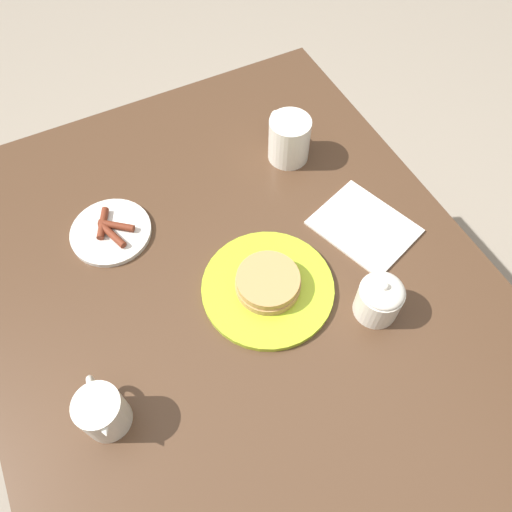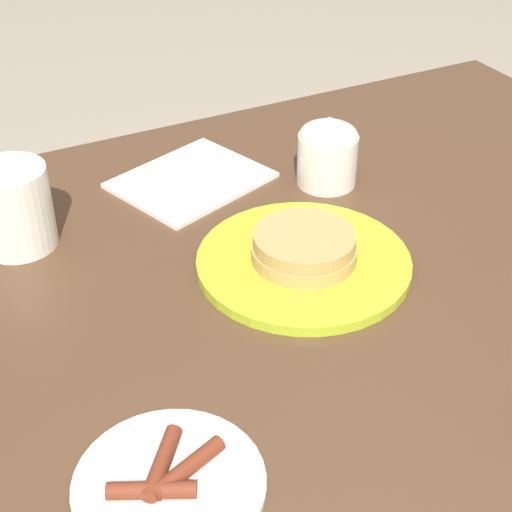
{
  "view_description": "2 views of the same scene",
  "coord_description": "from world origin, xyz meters",
  "px_view_note": "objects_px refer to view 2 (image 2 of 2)",
  "views": [
    {
      "loc": [
        -0.37,
        0.16,
        1.54
      ],
      "look_at": [
        0.06,
        -0.05,
        0.77
      ],
      "focal_mm": 35.0,
      "sensor_mm": 36.0,
      "label": 1
    },
    {
      "loc": [
        0.37,
        0.56,
        1.26
      ],
      "look_at": [
        0.06,
        -0.05,
        0.77
      ],
      "focal_mm": 55.0,
      "sensor_mm": 36.0,
      "label": 2
    }
  ],
  "objects_px": {
    "side_plate_bacon": "(169,483)",
    "napkin": "(191,180)",
    "coffee_mug": "(10,208)",
    "pancake_plate": "(303,257)",
    "sugar_bowl": "(328,153)"
  },
  "relations": [
    {
      "from": "coffee_mug",
      "to": "sugar_bowl",
      "type": "bearing_deg",
      "value": 174.33
    },
    {
      "from": "napkin",
      "to": "pancake_plate",
      "type": "bearing_deg",
      "value": 98.68
    },
    {
      "from": "pancake_plate",
      "to": "sugar_bowl",
      "type": "height_order",
      "value": "sugar_bowl"
    },
    {
      "from": "coffee_mug",
      "to": "napkin",
      "type": "relative_size",
      "value": 0.55
    },
    {
      "from": "side_plate_bacon",
      "to": "napkin",
      "type": "xyz_separation_m",
      "value": [
        -0.21,
        -0.45,
        -0.0
      ]
    },
    {
      "from": "side_plate_bacon",
      "to": "coffee_mug",
      "type": "xyz_separation_m",
      "value": [
        0.03,
        -0.4,
        0.04
      ]
    },
    {
      "from": "pancake_plate",
      "to": "side_plate_bacon",
      "type": "height_order",
      "value": "pancake_plate"
    },
    {
      "from": "side_plate_bacon",
      "to": "sugar_bowl",
      "type": "xyz_separation_m",
      "value": [
        -0.37,
        -0.37,
        0.04
      ]
    },
    {
      "from": "pancake_plate",
      "to": "side_plate_bacon",
      "type": "distance_m",
      "value": 0.33
    },
    {
      "from": "napkin",
      "to": "coffee_mug",
      "type": "bearing_deg",
      "value": 10.07
    },
    {
      "from": "napkin",
      "to": "sugar_bowl",
      "type": "bearing_deg",
      "value": 152.72
    },
    {
      "from": "side_plate_bacon",
      "to": "napkin",
      "type": "relative_size",
      "value": 0.71
    },
    {
      "from": "side_plate_bacon",
      "to": "sugar_bowl",
      "type": "relative_size",
      "value": 1.68
    },
    {
      "from": "coffee_mug",
      "to": "sugar_bowl",
      "type": "relative_size",
      "value": 1.3
    },
    {
      "from": "side_plate_bacon",
      "to": "coffee_mug",
      "type": "relative_size",
      "value": 1.29
    }
  ]
}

